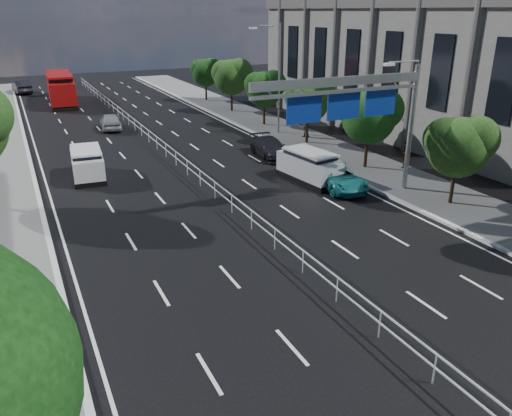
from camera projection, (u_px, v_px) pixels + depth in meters
ground at (363, 324)px, 16.94m from camera, size 160.00×160.00×0.00m
kerb_near at (89, 409)px, 13.24m from camera, size 0.25×140.00×0.15m
median_fence at (169, 152)px, 35.53m from camera, size 0.05×85.00×1.02m
overhead_gantry at (357, 99)px, 26.02m from camera, size 10.24×0.38×7.45m
streetlight_far at (276, 72)px, 41.01m from camera, size 2.78×2.40×9.00m
civic_hall at (434, 56)px, 42.68m from camera, size 14.40×36.00×14.35m
far_tree_c at (460, 144)px, 26.09m from camera, size 3.52×3.28×4.94m
far_tree_d at (370, 114)px, 32.26m from camera, size 3.85×3.59×5.34m
far_tree_e at (309, 99)px, 38.57m from camera, size 3.63×3.38×5.13m
far_tree_f at (265, 87)px, 44.86m from camera, size 3.52×3.28×5.02m
far_tree_g at (232, 75)px, 51.02m from camera, size 3.96×3.69×5.45m
far_tree_h at (206, 71)px, 57.40m from camera, size 3.41×3.18×4.91m
white_minivan at (87, 163)px, 31.52m from camera, size 2.23×4.46×1.87m
red_bus at (61, 88)px, 56.68m from camera, size 3.30×11.41×3.37m
near_car_silver at (110, 121)px, 44.53m from camera, size 2.16×4.37×1.43m
near_car_dark at (22, 86)px, 63.95m from camera, size 2.38×5.31×1.69m
silver_minivan at (310, 166)px, 30.94m from camera, size 2.48×4.76×1.89m
parked_car_teal at (338, 178)px, 29.68m from camera, size 2.64×4.85×1.29m
parked_car_dark at (270, 148)px, 36.12m from camera, size 2.36×4.81×1.35m
pedestrian_a at (405, 154)px, 33.06m from camera, size 0.79×0.71×1.80m
pedestrian_b at (305, 127)px, 41.21m from camera, size 0.90×0.76×1.63m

